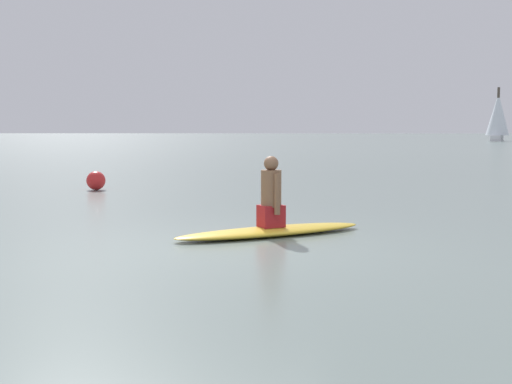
{
  "coord_description": "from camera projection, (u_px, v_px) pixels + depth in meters",
  "views": [
    {
      "loc": [
        -0.26,
        8.06,
        1.47
      ],
      "look_at": [
        -0.32,
        -0.68,
        0.62
      ],
      "focal_mm": 45.88,
      "sensor_mm": 36.0,
      "label": 1
    }
  ],
  "objects": [
    {
      "name": "sailboat_near_left",
      "position": [
        498.0,
        116.0,
        77.16
      ],
      "size": [
        3.58,
        3.91,
        6.33
      ],
      "rotation": [
        0.0,
        0.0,
        -2.04
      ],
      "color": "silver",
      "rests_on": "ground"
    },
    {
      "name": "person_paddler",
      "position": [
        271.0,
        195.0,
        9.0
      ],
      "size": [
        0.41,
        0.41,
        0.98
      ],
      "rotation": [
        0.0,
        0.0,
        -2.67
      ],
      "color": "#A51E23",
      "rests_on": "surfboard"
    },
    {
      "name": "surfboard",
      "position": [
        271.0,
        231.0,
        9.05
      ],
      "size": [
        2.82,
        1.84,
        0.12
      ],
      "primitive_type": "ellipsoid",
      "rotation": [
        0.0,
        0.0,
        -2.67
      ],
      "color": "gold",
      "rests_on": "ground"
    },
    {
      "name": "ground_plane",
      "position": [
        231.0,
        247.0,
        8.16
      ],
      "size": [
        400.0,
        400.0,
        0.0
      ],
      "primitive_type": "plane",
      "color": "slate"
    },
    {
      "name": "buoy_marker",
      "position": [
        96.0,
        181.0,
        15.73
      ],
      "size": [
        0.45,
        0.45,
        0.45
      ],
      "primitive_type": "sphere",
      "color": "red",
      "rests_on": "ground"
    }
  ]
}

